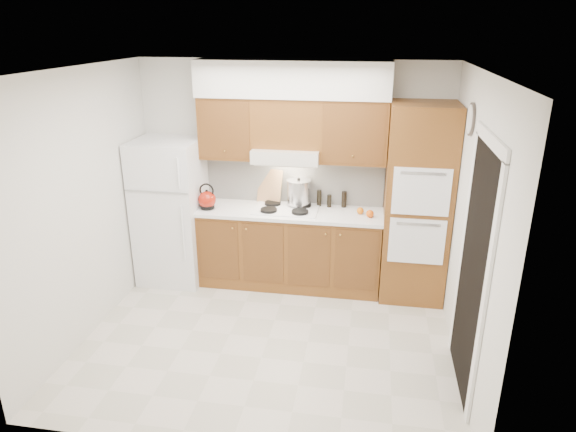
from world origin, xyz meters
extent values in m
plane|color=beige|center=(0.00, 0.00, 0.00)|extent=(3.60, 3.60, 0.00)
plane|color=white|center=(0.00, 0.00, 2.60)|extent=(3.60, 3.60, 0.00)
cube|color=silver|center=(0.00, 1.50, 1.30)|extent=(3.60, 0.02, 2.60)
cube|color=silver|center=(-1.80, 0.00, 1.30)|extent=(0.02, 3.00, 2.60)
cube|color=silver|center=(1.80, 0.00, 1.30)|extent=(0.02, 3.00, 2.60)
cube|color=white|center=(-1.41, 1.14, 0.86)|extent=(0.75, 0.72, 1.72)
cube|color=brown|center=(0.02, 1.20, 0.45)|extent=(2.11, 0.60, 0.90)
cube|color=white|center=(0.03, 1.19, 0.92)|extent=(2.13, 0.62, 0.04)
cube|color=white|center=(0.02, 1.49, 1.22)|extent=(2.11, 0.03, 0.56)
cube|color=brown|center=(1.44, 1.18, 1.10)|extent=(0.70, 0.65, 2.20)
cube|color=brown|center=(-0.71, 1.33, 1.85)|extent=(0.63, 0.33, 0.70)
cube|color=brown|center=(0.72, 1.33, 1.85)|extent=(0.73, 0.33, 0.70)
cube|color=silver|center=(-0.02, 1.27, 1.57)|extent=(0.75, 0.45, 0.15)
cube|color=brown|center=(-0.02, 1.33, 1.92)|extent=(0.75, 0.33, 0.55)
cube|color=silver|center=(0.03, 1.32, 2.40)|extent=(2.13, 0.36, 0.40)
cube|color=white|center=(-0.02, 1.21, 0.95)|extent=(0.74, 0.50, 0.01)
cube|color=black|center=(1.79, -0.35, 1.05)|extent=(0.02, 0.90, 2.10)
cylinder|color=#3F3833|center=(1.79, 0.55, 2.15)|extent=(0.02, 0.30, 0.30)
sphere|color=#97190B|center=(-0.93, 1.08, 1.05)|extent=(0.26, 0.26, 0.20)
cube|color=tan|center=(-0.26, 1.44, 1.14)|extent=(0.33, 0.20, 0.41)
cylinder|color=silver|center=(0.10, 1.35, 1.11)|extent=(0.33, 0.33, 0.28)
cylinder|color=black|center=(0.34, 1.41, 1.03)|extent=(0.06, 0.06, 0.19)
cylinder|color=black|center=(0.63, 1.41, 1.03)|extent=(0.08, 0.08, 0.19)
cylinder|color=black|center=(0.46, 1.38, 1.01)|extent=(0.06, 0.06, 0.15)
sphere|color=#F25D0C|center=(0.94, 1.11, 0.98)|extent=(0.11, 0.11, 0.09)
sphere|color=orange|center=(0.83, 1.20, 0.98)|extent=(0.08, 0.08, 0.08)
camera|label=1|loc=(0.92, -4.30, 2.96)|focal=32.00mm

